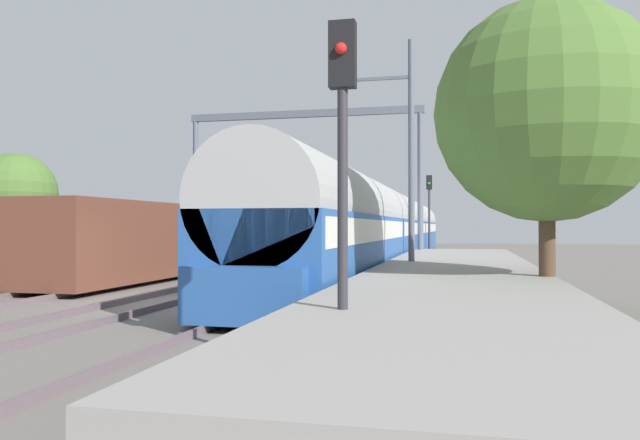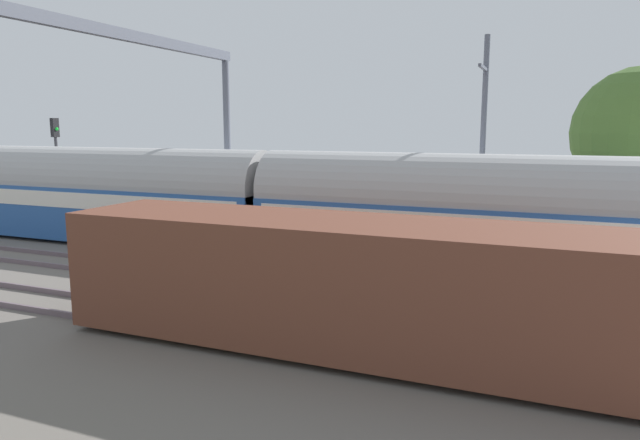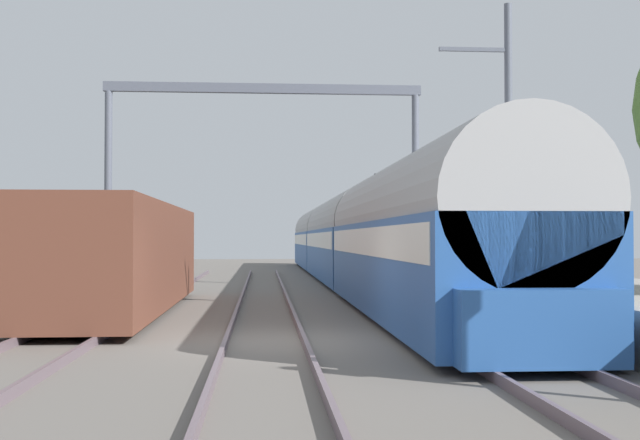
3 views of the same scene
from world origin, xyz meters
TOP-DOWN VIEW (x-y plane):
  - ground at (0.00, 0.00)m, footprint 120.00×120.00m
  - track_far_west at (-3.83, 0.00)m, footprint 1.52×60.00m
  - track_west at (0.00, 0.00)m, footprint 1.52×60.00m
  - track_east at (3.83, 0.00)m, footprint 1.52×60.00m
  - platform at (7.65, 2.00)m, footprint 4.40×28.00m
  - passenger_train at (3.83, 20.21)m, footprint 2.93×49.20m
  - freight_car at (-3.83, 6.15)m, footprint 2.80×13.00m
  - person_crossing at (5.13, 16.42)m, footprint 0.30×0.43m
  - railway_signal_far at (5.75, 24.41)m, footprint 0.36×0.30m
  - catenary_gantry at (0.00, 14.98)m, footprint 12.07×0.28m
  - catenary_pole_east_mid at (6.19, 4.66)m, footprint 1.90×0.20m

SIDE VIEW (x-z plane):
  - ground at x=0.00m, z-range 0.00..0.00m
  - track_far_west at x=-3.83m, z-range 0.00..0.16m
  - track_west at x=0.00m, z-range 0.00..0.16m
  - track_east at x=3.83m, z-range 0.00..0.16m
  - platform at x=7.65m, z-range 0.00..0.90m
  - person_crossing at x=5.13m, z-range 0.16..1.89m
  - freight_car at x=-3.83m, z-range 0.12..2.82m
  - passenger_train at x=3.83m, z-range 0.06..3.88m
  - railway_signal_far at x=5.75m, z-range 0.72..5.95m
  - catenary_pole_east_mid at x=6.19m, z-range 0.15..8.15m
  - catenary_gantry at x=0.00m, z-range 1.67..9.53m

